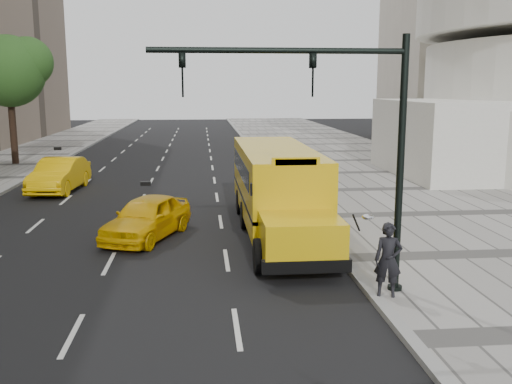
{
  "coord_description": "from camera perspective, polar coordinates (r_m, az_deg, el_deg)",
  "views": [
    {
      "loc": [
        1.79,
        -21.64,
        5.19
      ],
      "look_at": [
        3.5,
        -4.0,
        1.9
      ],
      "focal_mm": 40.0,
      "sensor_mm": 36.0,
      "label": 1
    }
  ],
  "objects": [
    {
      "name": "ground",
      "position": [
        22.33,
        -9.99,
        -3.09
      ],
      "size": [
        140.0,
        140.0,
        0.0
      ],
      "primitive_type": "plane",
      "color": "black",
      "rests_on": "ground"
    },
    {
      "name": "sidewalk_museum",
      "position": [
        24.47,
        19.28,
        -2.15
      ],
      "size": [
        12.0,
        140.0,
        0.15
      ],
      "primitive_type": "cube",
      "color": "gray",
      "rests_on": "ground"
    },
    {
      "name": "curb_museum",
      "position": [
        22.64,
        5.34,
        -2.59
      ],
      "size": [
        0.3,
        140.0,
        0.15
      ],
      "primitive_type": "cube",
      "color": "gray",
      "rests_on": "ground"
    },
    {
      "name": "tree_c",
      "position": [
        40.8,
        -23.39,
        11.09
      ],
      "size": [
        5.2,
        4.62,
        8.47
      ],
      "color": "black",
      "rests_on": "ground"
    },
    {
      "name": "school_bus",
      "position": [
        20.69,
        2.07,
        0.98
      ],
      "size": [
        2.96,
        11.56,
        3.19
      ],
      "color": "#E0B10C",
      "rests_on": "ground"
    },
    {
      "name": "taxi_near",
      "position": [
        20.04,
        -10.85,
        -2.49
      ],
      "size": [
        3.27,
        4.71,
        1.49
      ],
      "primitive_type": "imported",
      "rotation": [
        0.0,
        0.0,
        -0.38
      ],
      "color": "#ECB206",
      "rests_on": "ground"
    },
    {
      "name": "taxi_far",
      "position": [
        30.12,
        -19.07,
        1.63
      ],
      "size": [
        2.22,
        5.2,
        1.67
      ],
      "primitive_type": "imported",
      "rotation": [
        0.0,
        0.0,
        -0.09
      ],
      "color": "#ECB206",
      "rests_on": "ground"
    },
    {
      "name": "pedestrian",
      "position": [
        14.25,
        13.08,
        -6.62
      ],
      "size": [
        0.76,
        0.61,
        1.82
      ],
      "primitive_type": "imported",
      "rotation": [
        0.0,
        0.0,
        -0.29
      ],
      "color": "black",
      "rests_on": "sidewalk_museum"
    },
    {
      "name": "traffic_signal",
      "position": [
        13.76,
        8.83,
        5.81
      ],
      "size": [
        6.18,
        0.36,
        6.4
      ],
      "color": "black",
      "rests_on": "ground"
    }
  ]
}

